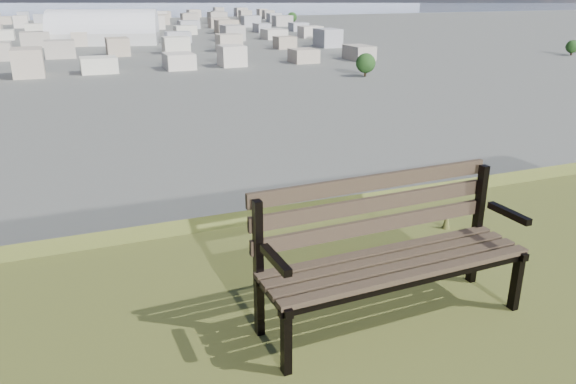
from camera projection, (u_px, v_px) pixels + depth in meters
name	position (u px, v px, depth m)	size (l,w,h in m)	color
park_bench	(388.00, 243.00, 3.89)	(1.93, 0.68, 1.00)	#453928
arena	(104.00, 34.00, 280.69)	(56.22, 34.20, 22.13)	silver
city_blocks	(58.00, 27.00, 353.39)	(395.00, 361.00, 7.00)	beige
city_trees	(2.00, 35.00, 277.96)	(406.52, 387.20, 9.98)	#2C2316
bay_water	(54.00, 7.00, 795.62)	(2400.00, 700.00, 0.12)	#858FA9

